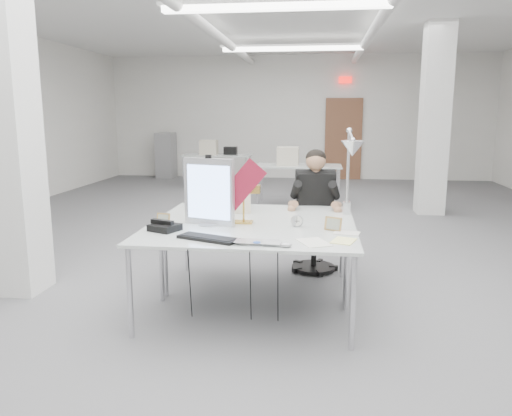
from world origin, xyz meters
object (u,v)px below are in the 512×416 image
at_px(desk_main, 246,236).
at_px(architect_lamp, 350,168).
at_px(desk_phone, 165,227).
at_px(laptop, 257,244).
at_px(office_chair, 314,227).
at_px(seated_person, 315,191).
at_px(monitor, 209,192).
at_px(bankers_lamp, 244,205).
at_px(beige_monitor, 233,195).

relative_size(desk_main, architect_lamp, 1.90).
height_order(desk_main, architect_lamp, architect_lamp).
bearing_deg(desk_main, desk_phone, 176.11).
distance_m(desk_main, desk_phone, 0.69).
xyz_separation_m(laptop, desk_phone, (-0.82, 0.39, 0.01)).
distance_m(office_chair, laptop, 1.90).
bearing_deg(architect_lamp, seated_person, 128.94).
distance_m(seated_person, monitor, 1.45).
relative_size(monitor, bankers_lamp, 1.77).
height_order(seated_person, bankers_lamp, seated_person).
bearing_deg(bankers_lamp, office_chair, 58.88).
bearing_deg(architect_lamp, beige_monitor, -177.61).
distance_m(desk_main, bankers_lamp, 0.46).
relative_size(desk_main, monitor, 3.09).
height_order(desk_phone, beige_monitor, beige_monitor).
xyz_separation_m(seated_person, monitor, (-0.91, -1.12, 0.15)).
relative_size(seated_person, architect_lamp, 1.01).
height_order(monitor, bankers_lamp, monitor).
bearing_deg(seated_person, office_chair, 82.58).
xyz_separation_m(office_chair, architect_lamp, (0.31, -0.80, 0.74)).
height_order(office_chair, bankers_lamp, bankers_lamp).
height_order(desk_main, beige_monitor, beige_monitor).
xyz_separation_m(desk_main, monitor, (-0.37, 0.32, 0.30)).
xyz_separation_m(bankers_lamp, beige_monitor, (-0.18, 0.55, -0.00)).
xyz_separation_m(desk_main, desk_phone, (-0.69, 0.05, 0.04)).
relative_size(office_chair, laptop, 2.84).
xyz_separation_m(monitor, beige_monitor, (0.10, 0.66, -0.13)).
xyz_separation_m(monitor, laptop, (0.50, -0.66, -0.28)).
relative_size(desk_main, bankers_lamp, 5.49).
bearing_deg(office_chair, laptop, -109.92).
xyz_separation_m(bankers_lamp, architect_lamp, (0.93, 0.27, 0.31)).
distance_m(office_chair, beige_monitor, 1.05).
relative_size(bankers_lamp, desk_phone, 1.48).
height_order(monitor, desk_phone, monitor).
bearing_deg(seated_person, beige_monitor, -157.21).
relative_size(laptop, beige_monitor, 1.01).
bearing_deg(laptop, seated_person, 79.32).
bearing_deg(beige_monitor, architect_lamp, -22.28).
distance_m(bankers_lamp, beige_monitor, 0.58).
height_order(office_chair, beige_monitor, beige_monitor).
xyz_separation_m(laptop, architect_lamp, (0.72, 1.04, 0.46)).
xyz_separation_m(beige_monitor, architect_lamp, (1.11, -0.28, 0.31)).
bearing_deg(seated_person, desk_main, -118.03).
height_order(office_chair, architect_lamp, architect_lamp).
bearing_deg(monitor, desk_phone, -123.79).
height_order(desk_main, desk_phone, desk_phone).
distance_m(desk_phone, beige_monitor, 1.03).
distance_m(monitor, laptop, 0.88).
relative_size(seated_person, bankers_lamp, 2.92).
bearing_deg(laptop, monitor, 129.13).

